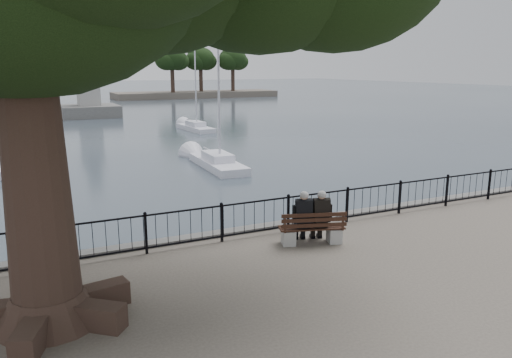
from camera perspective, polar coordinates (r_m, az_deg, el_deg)
harbor at (r=14.29m, az=-0.88°, el=-7.84°), size 260.00×260.00×1.20m
railing at (r=13.52m, az=-0.00°, el=-4.31°), size 22.06×0.06×1.00m
bench at (r=13.12m, az=6.41°, el=-6.05°), size 1.78×1.01×0.90m
person_left at (r=13.05m, az=5.33°, el=-4.55°), size 0.56×0.78×1.43m
person_right at (r=13.16m, az=7.30°, el=-4.45°), size 0.56×0.78×1.43m
lion_monument at (r=59.65m, az=-18.58°, el=8.93°), size 6.16×6.16×9.04m
sailboat_b at (r=28.29m, az=-25.03°, el=0.94°), size 1.64×5.36×11.44m
sailboat_c at (r=27.99m, az=-4.38°, el=1.94°), size 1.89×5.94×10.89m
sailboat_g at (r=44.74m, az=-6.92°, el=5.88°), size 1.89×5.56×9.33m
sailboat_h at (r=50.65m, az=-22.59°, el=5.87°), size 1.44×4.66×10.98m
far_shore at (r=93.93m, az=-6.48°, el=11.68°), size 30.00×8.60×9.18m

